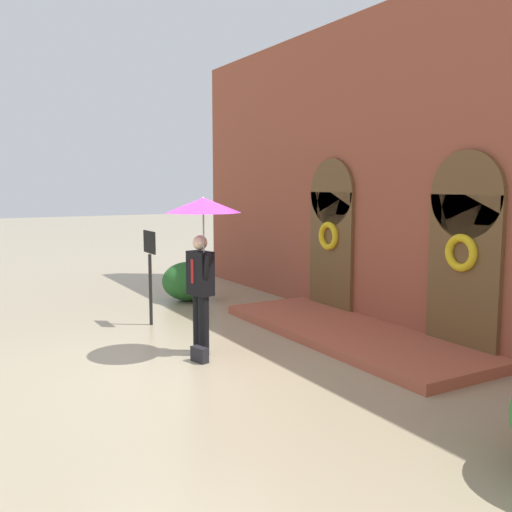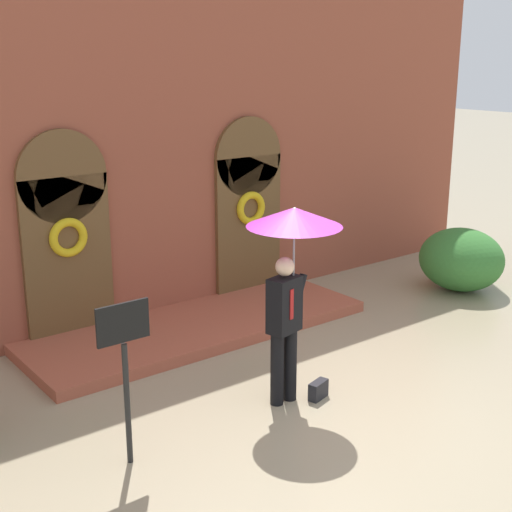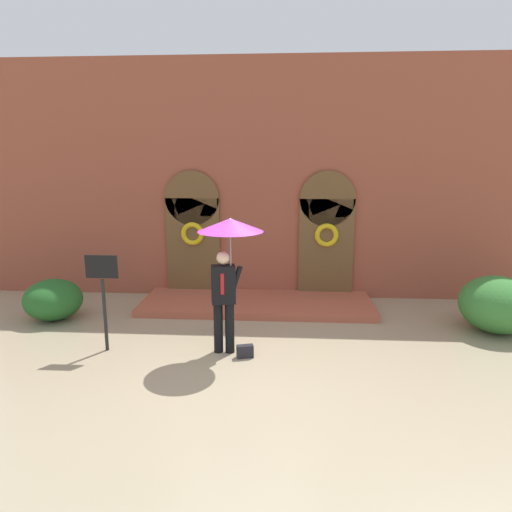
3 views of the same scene
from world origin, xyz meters
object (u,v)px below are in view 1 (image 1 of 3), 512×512
Objects in this scene: handbag at (200,355)px; sign_post at (150,262)px; person_with_umbrella at (203,228)px; shrub_left at (189,281)px.

sign_post reaches higher than handbag.
sign_post is at bearing -178.60° from person_with_umbrella.
person_with_umbrella reaches higher than sign_post.
person_with_umbrella is 2.31m from sign_post.
shrub_left is at bearing 159.86° from person_with_umbrella.
sign_post is 1.44× the size of shrub_left.
person_with_umbrella is 1.37× the size of sign_post.
sign_post is 2.39m from shrub_left.
shrub_left is (-4.19, 1.63, 0.32)m from handbag.
person_with_umbrella is at bearing 129.37° from handbag.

